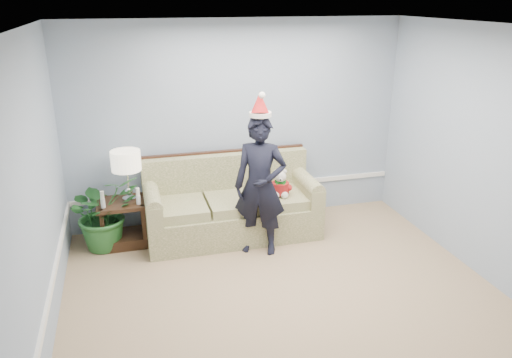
{
  "coord_description": "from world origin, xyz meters",
  "views": [
    {
      "loc": [
        -1.46,
        -3.8,
        2.95
      ],
      "look_at": [
        -0.01,
        1.55,
        0.91
      ],
      "focal_mm": 35.0,
      "sensor_mm": 36.0,
      "label": 1
    }
  ],
  "objects": [
    {
      "name": "santa_hat",
      "position": [
        0.02,
        1.49,
        1.81
      ],
      "size": [
        0.31,
        0.33,
        0.3
      ],
      "rotation": [
        0.0,
        0.0,
        -0.25
      ],
      "color": "silver",
      "rests_on": "man"
    },
    {
      "name": "table_lamp",
      "position": [
        -1.48,
        2.1,
        1.06
      ],
      "size": [
        0.36,
        0.36,
        0.63
      ],
      "color": "silver",
      "rests_on": "side_table"
    },
    {
      "name": "side_table",
      "position": [
        -1.58,
        2.08,
        0.23
      ],
      "size": [
        0.6,
        0.51,
        0.58
      ],
      "rotation": [
        0.0,
        0.0,
        0.01
      ],
      "color": "#3D2416",
      "rests_on": "room_shell"
    },
    {
      "name": "candle_pair",
      "position": [
        -1.58,
        1.94,
        0.68
      ],
      "size": [
        0.46,
        0.05,
        0.21
      ],
      "color": "silver",
      "rests_on": "side_table"
    },
    {
      "name": "man",
      "position": [
        0.02,
        1.47,
        0.85
      ],
      "size": [
        0.73,
        0.62,
        1.69
      ],
      "primitive_type": "imported",
      "rotation": [
        0.0,
        0.0,
        -0.42
      ],
      "color": "black",
      "rests_on": "room_shell"
    },
    {
      "name": "sofa",
      "position": [
        -0.21,
        2.04,
        0.36
      ],
      "size": [
        2.19,
        0.94,
        1.03
      ],
      "rotation": [
        0.0,
        0.0,
        0.0
      ],
      "color": "#55642F",
      "rests_on": "room_shell"
    },
    {
      "name": "room_shell",
      "position": [
        0.0,
        0.0,
        1.35
      ],
      "size": [
        4.54,
        5.04,
        2.74
      ],
      "color": "tan",
      "rests_on": "ground"
    },
    {
      "name": "teddy_bear",
      "position": [
        0.39,
        1.84,
        0.67
      ],
      "size": [
        0.28,
        0.28,
        0.36
      ],
      "rotation": [
        0.0,
        0.0,
        -0.31
      ],
      "color": "silver",
      "rests_on": "sofa"
    },
    {
      "name": "houseplant",
      "position": [
        -1.8,
        2.07,
        0.47
      ],
      "size": [
        1.07,
        1.02,
        0.94
      ],
      "primitive_type": "imported",
      "rotation": [
        0.0,
        0.0,
        0.44
      ],
      "color": "#246229",
      "rests_on": "room_shell"
    },
    {
      "name": "wainscot_trim",
      "position": [
        -1.18,
        1.18,
        0.45
      ],
      "size": [
        4.49,
        4.99,
        0.06
      ],
      "color": "white",
      "rests_on": "room_shell"
    }
  ]
}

